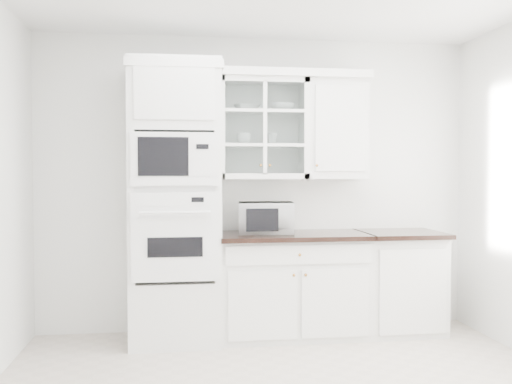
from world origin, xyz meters
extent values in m
cube|color=white|center=(0.00, 1.74, 1.35)|extent=(4.00, 0.02, 2.70)
cube|color=white|center=(-0.75, 1.43, 1.20)|extent=(0.76, 0.65, 2.40)
cube|color=white|center=(-0.75, 1.09, 0.94)|extent=(0.70, 0.03, 0.72)
cube|color=black|center=(-0.75, 1.07, 0.86)|extent=(0.44, 0.01, 0.16)
cube|color=white|center=(-0.75, 1.09, 1.56)|extent=(0.70, 0.03, 0.43)
cube|color=black|center=(-0.84, 1.07, 1.58)|extent=(0.40, 0.01, 0.31)
cube|color=white|center=(0.28, 1.45, 0.44)|extent=(1.30, 0.60, 0.88)
cube|color=black|center=(0.28, 1.42, 0.90)|extent=(1.32, 0.67, 0.04)
cube|color=white|center=(1.28, 1.45, 0.44)|extent=(0.70, 0.60, 0.88)
cube|color=black|center=(1.28, 1.42, 0.90)|extent=(0.72, 0.67, 0.04)
cube|color=white|center=(0.03, 1.58, 1.85)|extent=(0.80, 0.33, 0.90)
cube|color=white|center=(0.03, 1.58, 1.70)|extent=(0.74, 0.29, 0.02)
cube|color=white|center=(0.03, 1.58, 2.00)|extent=(0.74, 0.29, 0.02)
cube|color=white|center=(0.71, 1.58, 1.85)|extent=(0.55, 0.33, 0.90)
cube|color=white|center=(-0.07, 1.56, 2.33)|extent=(2.14, 0.38, 0.07)
imported|color=white|center=(0.04, 1.45, 1.06)|extent=(0.52, 0.45, 0.28)
imported|color=white|center=(-0.11, 1.58, 2.04)|extent=(0.26, 0.26, 0.06)
imported|color=white|center=(0.21, 1.57, 2.04)|extent=(0.28, 0.28, 0.07)
imported|color=white|center=(-0.14, 1.57, 1.76)|extent=(0.14, 0.14, 0.10)
imported|color=white|center=(0.11, 1.60, 1.76)|extent=(0.13, 0.13, 0.10)
camera|label=1|loc=(-0.72, -3.51, 1.46)|focal=40.00mm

